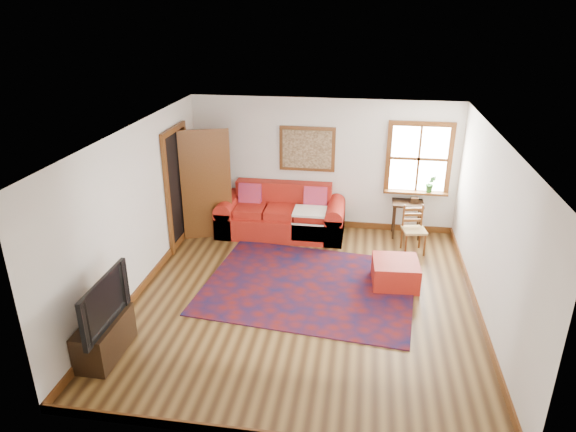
% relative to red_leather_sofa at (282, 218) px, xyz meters
% --- Properties ---
extents(ground, '(5.50, 5.50, 0.00)m').
position_rel_red_leather_sofa_xyz_m(ground, '(0.72, -2.29, -0.31)').
color(ground, '#3A240F').
rests_on(ground, ground).
extents(room_envelope, '(5.04, 5.54, 2.52)m').
position_rel_red_leather_sofa_xyz_m(room_envelope, '(0.72, -2.28, 1.34)').
color(room_envelope, silver).
rests_on(room_envelope, ground).
extents(window, '(1.18, 0.20, 1.38)m').
position_rel_red_leather_sofa_xyz_m(window, '(2.50, 0.41, 1.01)').
color(window, white).
rests_on(window, ground).
extents(doorway, '(0.89, 1.08, 2.14)m').
position_rel_red_leather_sofa_xyz_m(doorway, '(-1.49, -0.51, 0.76)').
color(doorway, black).
rests_on(doorway, ground).
extents(framed_artwork, '(1.05, 0.07, 0.85)m').
position_rel_red_leather_sofa_xyz_m(framed_artwork, '(0.42, 0.42, 1.24)').
color(framed_artwork, brown).
rests_on(framed_artwork, ground).
extents(persian_rug, '(3.41, 2.85, 0.02)m').
position_rel_red_leather_sofa_xyz_m(persian_rug, '(0.75, -1.93, -0.30)').
color(persian_rug, '#540E0C').
rests_on(persian_rug, ground).
extents(red_leather_sofa, '(2.36, 0.98, 0.92)m').
position_rel_red_leather_sofa_xyz_m(red_leather_sofa, '(0.00, 0.00, 0.00)').
color(red_leather_sofa, '#A82015').
rests_on(red_leather_sofa, ground).
extents(red_ottoman, '(0.74, 0.74, 0.40)m').
position_rel_red_leather_sofa_xyz_m(red_ottoman, '(2.07, -1.66, -0.11)').
color(red_ottoman, '#A82015').
rests_on(red_ottoman, ground).
extents(side_table, '(0.56, 0.42, 0.68)m').
position_rel_red_leather_sofa_xyz_m(side_table, '(2.33, 0.21, 0.25)').
color(side_table, black).
rests_on(side_table, ground).
extents(ladder_back_chair, '(0.45, 0.44, 0.84)m').
position_rel_red_leather_sofa_xyz_m(ladder_back_chair, '(2.41, -0.42, 0.14)').
color(ladder_back_chair, tan).
rests_on(ladder_back_chair, ground).
extents(media_cabinet, '(0.41, 0.90, 0.50)m').
position_rel_red_leather_sofa_xyz_m(media_cabinet, '(-1.56, -3.98, -0.06)').
color(media_cabinet, black).
rests_on(media_cabinet, ground).
extents(television, '(0.14, 1.10, 0.63)m').
position_rel_red_leather_sofa_xyz_m(television, '(-1.54, -4.05, 0.50)').
color(television, black).
rests_on(television, media_cabinet).
extents(candle_hurricane, '(0.12, 0.12, 0.18)m').
position_rel_red_leather_sofa_xyz_m(candle_hurricane, '(-1.51, -3.59, 0.27)').
color(candle_hurricane, silver).
rests_on(candle_hurricane, media_cabinet).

